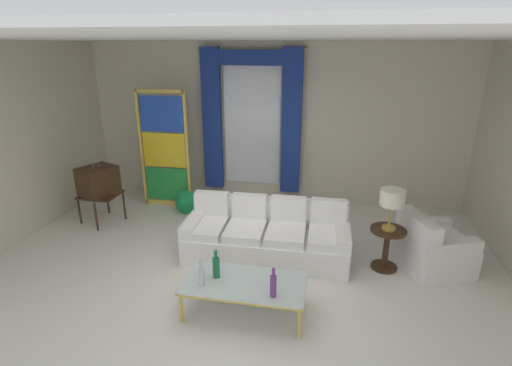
# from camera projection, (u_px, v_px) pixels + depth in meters

# --- Properties ---
(ground_plane) EXTENTS (16.00, 16.00, 0.00)m
(ground_plane) POSITION_uv_depth(u_px,v_px,m) (237.00, 279.00, 5.14)
(ground_plane) COLOR white
(wall_rear) EXTENTS (8.00, 0.12, 3.00)m
(wall_rear) POSITION_uv_depth(u_px,v_px,m) (273.00, 124.00, 7.46)
(wall_rear) COLOR beige
(wall_rear) RESTS_ON ground
(wall_left) EXTENTS (0.12, 7.00, 3.00)m
(wall_left) POSITION_uv_depth(u_px,v_px,m) (9.00, 146.00, 5.85)
(wall_left) COLOR beige
(wall_left) RESTS_ON ground
(ceiling_slab) EXTENTS (8.00, 7.60, 0.04)m
(ceiling_slab) POSITION_uv_depth(u_px,v_px,m) (248.00, 38.00, 4.86)
(ceiling_slab) COLOR white
(curtained_window) EXTENTS (2.00, 0.17, 2.70)m
(curtained_window) POSITION_uv_depth(u_px,v_px,m) (251.00, 112.00, 7.30)
(curtained_window) COLOR white
(curtained_window) RESTS_ON ground
(couch_white_long) EXTENTS (2.36, 0.97, 0.86)m
(couch_white_long) POSITION_uv_depth(u_px,v_px,m) (267.00, 235.00, 5.67)
(couch_white_long) COLOR white
(couch_white_long) RESTS_ON ground
(coffee_table) EXTENTS (1.39, 0.69, 0.41)m
(coffee_table) POSITION_uv_depth(u_px,v_px,m) (245.00, 284.00, 4.40)
(coffee_table) COLOR silver
(coffee_table) RESTS_ON ground
(bottle_blue_decanter) EXTENTS (0.06, 0.06, 0.33)m
(bottle_blue_decanter) POSITION_uv_depth(u_px,v_px,m) (202.00, 275.00, 4.28)
(bottle_blue_decanter) COLOR silver
(bottle_blue_decanter) RESTS_ON coffee_table
(bottle_crystal_tall) EXTENTS (0.08, 0.08, 0.35)m
(bottle_crystal_tall) POSITION_uv_depth(u_px,v_px,m) (216.00, 266.00, 4.43)
(bottle_crystal_tall) COLOR #196B3D
(bottle_crystal_tall) RESTS_ON coffee_table
(bottle_amber_squat) EXTENTS (0.07, 0.07, 0.35)m
(bottle_amber_squat) POSITION_uv_depth(u_px,v_px,m) (273.00, 285.00, 4.09)
(bottle_amber_squat) COLOR #753384
(bottle_amber_squat) RESTS_ON coffee_table
(vintage_tv) EXTENTS (0.70, 0.74, 1.35)m
(vintage_tv) POSITION_uv_depth(u_px,v_px,m) (98.00, 182.00, 6.59)
(vintage_tv) COLOR #382314
(vintage_tv) RESTS_ON ground
(armchair_white) EXTENTS (1.05, 1.04, 0.80)m
(armchair_white) POSITION_uv_depth(u_px,v_px,m) (431.00, 249.00, 5.32)
(armchair_white) COLOR white
(armchair_white) RESTS_ON ground
(stained_glass_divider) EXTENTS (0.95, 0.05, 2.20)m
(stained_glass_divider) POSITION_uv_depth(u_px,v_px,m) (164.00, 152.00, 7.15)
(stained_glass_divider) COLOR gold
(stained_glass_divider) RESTS_ON ground
(peacock_figurine) EXTENTS (0.44, 0.60, 0.50)m
(peacock_figurine) POSITION_uv_depth(u_px,v_px,m) (184.00, 204.00, 7.01)
(peacock_figurine) COLOR beige
(peacock_figurine) RESTS_ON ground
(round_side_table) EXTENTS (0.48, 0.48, 0.59)m
(round_side_table) POSITION_uv_depth(u_px,v_px,m) (386.00, 245.00, 5.29)
(round_side_table) COLOR #382314
(round_side_table) RESTS_ON ground
(table_lamp_brass) EXTENTS (0.32, 0.32, 0.57)m
(table_lamp_brass) POSITION_uv_depth(u_px,v_px,m) (392.00, 200.00, 5.07)
(table_lamp_brass) COLOR #B29338
(table_lamp_brass) RESTS_ON round_side_table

